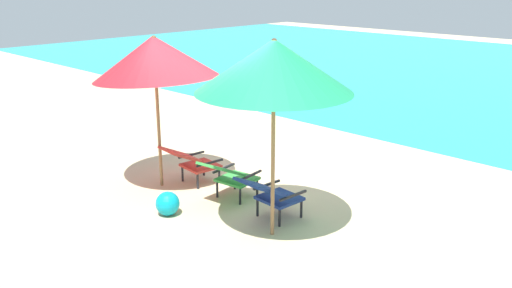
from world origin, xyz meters
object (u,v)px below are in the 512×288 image
(lounge_chair_left, at_px, (191,161))
(beach_umbrella_left, at_px, (155,57))
(beach_ball, at_px, (168,204))
(lounge_chair_center, at_px, (230,175))
(lounge_chair_right, at_px, (270,193))
(beach_umbrella_right, at_px, (274,66))

(lounge_chair_left, relative_size, beach_umbrella_left, 0.38)
(beach_ball, bearing_deg, lounge_chair_center, 75.49)
(beach_ball, bearing_deg, lounge_chair_right, 36.75)
(beach_umbrella_right, bearing_deg, lounge_chair_left, 169.48)
(lounge_chair_right, distance_m, beach_umbrella_right, 1.84)
(beach_umbrella_right, bearing_deg, lounge_chair_right, 136.45)
(beach_umbrella_left, bearing_deg, beach_ball, -32.17)
(lounge_chair_center, relative_size, beach_ball, 2.75)
(beach_ball, bearing_deg, lounge_chair_left, 123.79)
(lounge_chair_center, relative_size, beach_umbrella_left, 0.39)
(lounge_chair_right, xyz_separation_m, beach_ball, (-1.15, -0.86, -0.23))
(lounge_chair_center, height_order, beach_umbrella_right, beach_umbrella_right)
(lounge_chair_right, relative_size, beach_umbrella_left, 0.38)
(beach_umbrella_right, xyz_separation_m, beach_ball, (-1.45, -0.58, -2.03))
(beach_umbrella_left, bearing_deg, lounge_chair_right, 6.76)
(lounge_chair_right, distance_m, beach_umbrella_left, 2.70)
(lounge_chair_left, height_order, lounge_chair_right, same)
(beach_umbrella_right, relative_size, beach_ball, 7.43)
(lounge_chair_left, distance_m, beach_ball, 1.19)
(lounge_chair_center, xyz_separation_m, beach_umbrella_right, (1.21, -0.38, 1.79))
(beach_umbrella_right, bearing_deg, beach_umbrella_left, 179.20)
(lounge_chair_left, relative_size, lounge_chair_right, 1.02)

